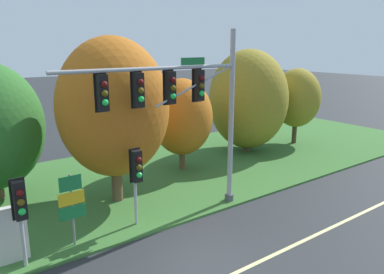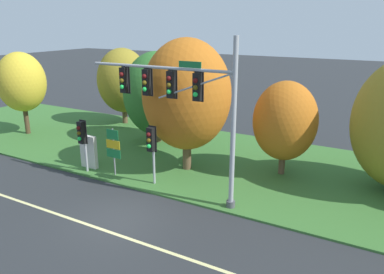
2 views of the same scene
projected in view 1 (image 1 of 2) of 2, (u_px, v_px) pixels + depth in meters
The scene contains 11 objects.
ground_plane at pixel (200, 261), 12.44m from camera, with size 160.00×160.00×0.00m, color #282B2D.
grass_verge at pixel (101, 186), 18.88m from camera, with size 48.00×11.50×0.10m, color #386B2D.
traffic_signal_mast at pixel (183, 101), 14.47m from camera, with size 7.75×0.49×7.53m.
pedestrian_signal_near_kerb at pixel (137, 171), 14.15m from camera, with size 0.46×0.55×3.12m.
pedestrian_signal_further_along at pixel (20, 205), 11.36m from camera, with size 0.46×0.55×2.98m.
route_sign_post at pixel (72, 202), 12.86m from camera, with size 0.95×0.08×2.63m.
tree_mid_verge at pixel (113, 108), 16.11m from camera, with size 4.84×4.84×7.29m.
tree_tall_centre at pixel (182, 117), 20.74m from camera, with size 3.42×3.42×5.14m.
tree_right_far at pixel (248, 99), 24.37m from camera, with size 5.15×5.15×6.67m.
tree_furthest_back at pixel (297, 98), 26.33m from camera, with size 3.31×3.31×5.33m.
info_kiosk at pixel (9, 235), 12.01m from camera, with size 1.10×0.24×1.90m.
Camera 1 is at (-6.78, -8.78, 6.98)m, focal length 35.00 mm.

